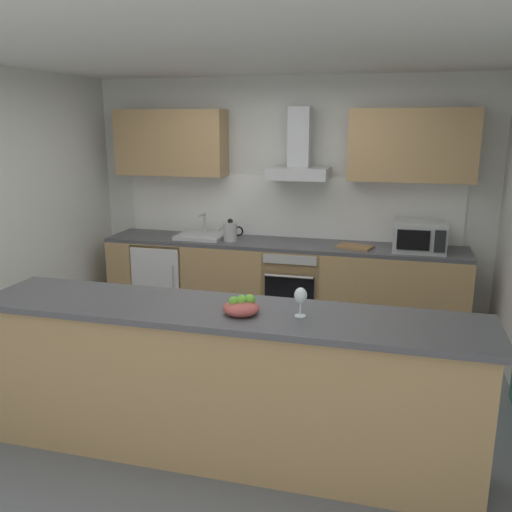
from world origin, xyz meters
name	(u,v)px	position (x,y,z in m)	size (l,w,h in m)	color
ground	(238,393)	(0.00, 0.00, -0.01)	(5.31, 4.84, 0.02)	slate
ceiling	(235,51)	(0.00, 0.00, 2.61)	(5.31, 4.84, 0.02)	white
wall_back	(288,200)	(0.00, 1.98, 1.30)	(5.31, 0.12, 2.60)	silver
backsplash_tile	(287,207)	(0.00, 1.91, 1.23)	(3.67, 0.02, 0.66)	white
counter_back	(280,283)	(0.00, 1.60, 0.45)	(3.79, 0.60, 0.90)	tan
counter_island	(226,384)	(0.18, -0.84, 0.51)	(3.20, 0.64, 1.02)	tan
upper_cabinets	(285,144)	(0.00, 1.75, 1.91)	(3.74, 0.32, 0.70)	tan
oven	(294,284)	(0.16, 1.57, 0.46)	(0.60, 0.62, 0.80)	slate
refrigerator	(166,278)	(-1.31, 1.57, 0.43)	(0.58, 0.60, 0.85)	white
microwave	(419,236)	(1.39, 1.54, 1.05)	(0.50, 0.38, 0.30)	#B7BABC
sink	(201,236)	(-0.88, 1.58, 0.93)	(0.50, 0.40, 0.26)	silver
kettle	(230,231)	(-0.53, 1.54, 1.01)	(0.29, 0.15, 0.24)	#B7BABC
range_hood	(299,156)	(0.16, 1.70, 1.79)	(0.62, 0.45, 0.72)	#B7BABC
wine_glass	(301,297)	(0.65, -0.85, 1.14)	(0.08, 0.08, 0.18)	silver
fruit_bowl	(241,307)	(0.30, -0.89, 1.06)	(0.22, 0.22, 0.13)	#B24C47
chopping_board	(355,247)	(0.77, 1.55, 0.91)	(0.34, 0.22, 0.02)	#9E7247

